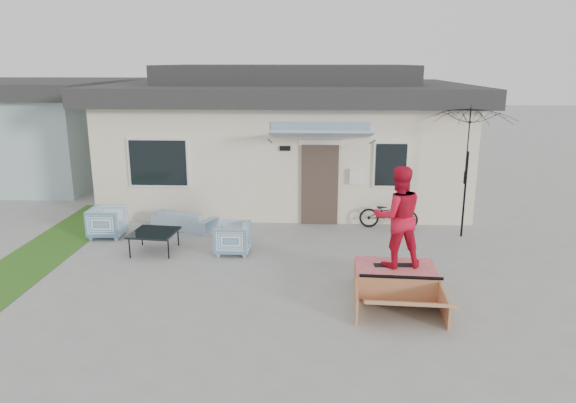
{
  "coord_description": "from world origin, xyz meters",
  "views": [
    {
      "loc": [
        0.8,
        -9.0,
        4.14
      ],
      "look_at": [
        0.3,
        1.8,
        1.3
      ],
      "focal_mm": 33.22,
      "sensor_mm": 36.0,
      "label": 1
    }
  ],
  "objects_px": {
    "armchair_right": "(232,237)",
    "skater": "(398,215)",
    "bicycle": "(389,210)",
    "loveseat": "(185,216)",
    "skateboard": "(395,265)",
    "armchair_left": "(108,221)",
    "coffee_table": "(155,242)",
    "patio_umbrella": "(467,166)",
    "skate_ramp": "(395,279)"
  },
  "relations": [
    {
      "from": "armchair_left",
      "to": "armchair_right",
      "type": "height_order",
      "value": "armchair_left"
    },
    {
      "from": "loveseat",
      "to": "skateboard",
      "type": "distance_m",
      "value": 5.99
    },
    {
      "from": "armchair_right",
      "to": "skater",
      "type": "relative_size",
      "value": 0.41
    },
    {
      "from": "coffee_table",
      "to": "patio_umbrella",
      "type": "distance_m",
      "value": 7.48
    },
    {
      "from": "patio_umbrella",
      "to": "skateboard",
      "type": "height_order",
      "value": "patio_umbrella"
    },
    {
      "from": "coffee_table",
      "to": "skate_ramp",
      "type": "xyz_separation_m",
      "value": [
        5.07,
        -1.91,
        0.01
      ]
    },
    {
      "from": "armchair_right",
      "to": "bicycle",
      "type": "height_order",
      "value": "bicycle"
    },
    {
      "from": "skateboard",
      "to": "bicycle",
      "type": "bearing_deg",
      "value": 80.91
    },
    {
      "from": "armchair_right",
      "to": "skateboard",
      "type": "height_order",
      "value": "armchair_right"
    },
    {
      "from": "skater",
      "to": "armchair_left",
      "type": "bearing_deg",
      "value": -31.13
    },
    {
      "from": "skateboard",
      "to": "patio_umbrella",
      "type": "bearing_deg",
      "value": 54.2
    },
    {
      "from": "skateboard",
      "to": "skater",
      "type": "relative_size",
      "value": 0.42
    },
    {
      "from": "armchair_right",
      "to": "skater",
      "type": "height_order",
      "value": "skater"
    },
    {
      "from": "armchair_right",
      "to": "skate_ramp",
      "type": "xyz_separation_m",
      "value": [
        3.31,
        -1.91,
        -0.14
      ]
    },
    {
      "from": "skateboard",
      "to": "loveseat",
      "type": "bearing_deg",
      "value": 140.14
    },
    {
      "from": "bicycle",
      "to": "coffee_table",
      "type": "bearing_deg",
      "value": 117.54
    },
    {
      "from": "skate_ramp",
      "to": "skateboard",
      "type": "height_order",
      "value": "skateboard"
    },
    {
      "from": "skate_ramp",
      "to": "skateboard",
      "type": "xyz_separation_m",
      "value": [
        0.0,
        0.05,
        0.27
      ]
    },
    {
      "from": "loveseat",
      "to": "skate_ramp",
      "type": "bearing_deg",
      "value": 166.06
    },
    {
      "from": "armchair_right",
      "to": "bicycle",
      "type": "bearing_deg",
      "value": 118.59
    },
    {
      "from": "skateboard",
      "to": "armchair_right",
      "type": "bearing_deg",
      "value": 147.63
    },
    {
      "from": "armchair_right",
      "to": "skater",
      "type": "distance_m",
      "value": 3.95
    },
    {
      "from": "patio_umbrella",
      "to": "loveseat",
      "type": "bearing_deg",
      "value": 177.56
    },
    {
      "from": "bicycle",
      "to": "armchair_left",
      "type": "bearing_deg",
      "value": 105.67
    },
    {
      "from": "armchair_left",
      "to": "armchair_right",
      "type": "distance_m",
      "value": 3.35
    },
    {
      "from": "coffee_table",
      "to": "skateboard",
      "type": "xyz_separation_m",
      "value": [
        5.07,
        -1.86,
        0.27
      ]
    },
    {
      "from": "armchair_right",
      "to": "bicycle",
      "type": "distance_m",
      "value": 4.23
    },
    {
      "from": "armchair_right",
      "to": "coffee_table",
      "type": "xyz_separation_m",
      "value": [
        -1.76,
        -0.0,
        -0.15
      ]
    },
    {
      "from": "armchair_left",
      "to": "skateboard",
      "type": "bearing_deg",
      "value": -114.87
    },
    {
      "from": "bicycle",
      "to": "skater",
      "type": "bearing_deg",
      "value": -178.53
    },
    {
      "from": "armchair_left",
      "to": "bicycle",
      "type": "bearing_deg",
      "value": -82.94
    },
    {
      "from": "loveseat",
      "to": "patio_umbrella",
      "type": "distance_m",
      "value": 7.06
    },
    {
      "from": "skate_ramp",
      "to": "skateboard",
      "type": "distance_m",
      "value": 0.27
    },
    {
      "from": "skater",
      "to": "coffee_table",
      "type": "bearing_deg",
      "value": -27.52
    },
    {
      "from": "patio_umbrella",
      "to": "skate_ramp",
      "type": "distance_m",
      "value": 4.23
    },
    {
      "from": "loveseat",
      "to": "armchair_right",
      "type": "height_order",
      "value": "armchair_right"
    },
    {
      "from": "skateboard",
      "to": "skater",
      "type": "distance_m",
      "value": 0.96
    },
    {
      "from": "loveseat",
      "to": "armchair_left",
      "type": "relative_size",
      "value": 2.06
    },
    {
      "from": "patio_umbrella",
      "to": "skateboard",
      "type": "distance_m",
      "value": 4.1
    },
    {
      "from": "skate_ramp",
      "to": "skater",
      "type": "relative_size",
      "value": 1.04
    },
    {
      "from": "bicycle",
      "to": "loveseat",
      "type": "bearing_deg",
      "value": 100.52
    },
    {
      "from": "armchair_right",
      "to": "skate_ramp",
      "type": "height_order",
      "value": "armchair_right"
    },
    {
      "from": "coffee_table",
      "to": "bicycle",
      "type": "xyz_separation_m",
      "value": [
        5.48,
        2.0,
        0.24
      ]
    },
    {
      "from": "skate_ramp",
      "to": "armchair_right",
      "type": "bearing_deg",
      "value": 153.31
    },
    {
      "from": "patio_umbrella",
      "to": "skateboard",
      "type": "bearing_deg",
      "value": -122.69
    },
    {
      "from": "coffee_table",
      "to": "patio_umbrella",
      "type": "relative_size",
      "value": 0.4
    },
    {
      "from": "loveseat",
      "to": "coffee_table",
      "type": "bearing_deg",
      "value": 104.1
    },
    {
      "from": "coffee_table",
      "to": "patio_umbrella",
      "type": "xyz_separation_m",
      "value": [
        7.18,
        1.43,
        1.51
      ]
    },
    {
      "from": "loveseat",
      "to": "bicycle",
      "type": "relative_size",
      "value": 1.13
    },
    {
      "from": "loveseat",
      "to": "armchair_right",
      "type": "relative_size",
      "value": 2.21
    }
  ]
}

